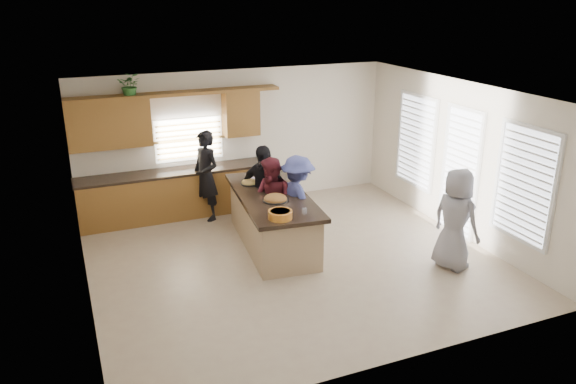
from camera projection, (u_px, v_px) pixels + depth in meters
name	position (u px, v px, depth m)	size (l,w,h in m)	color
floor	(293.00, 260.00, 9.42)	(6.50, 6.50, 0.00)	#BBA98B
room_shell	(294.00, 151.00, 8.78)	(6.52, 6.02, 2.81)	silver
back_cabinetry	(170.00, 173.00, 10.96)	(4.08, 0.66, 2.46)	olive
right_wall_glazing	(462.00, 164.00, 10.02)	(0.06, 4.00, 2.25)	white
island	(273.00, 221.00, 9.85)	(1.42, 2.80, 0.95)	tan
platter_front	(275.00, 199.00, 9.38)	(0.44, 0.44, 0.18)	black
platter_mid	(280.00, 187.00, 9.97)	(0.38, 0.38, 0.15)	black
platter_back	(250.00, 183.00, 10.18)	(0.33, 0.33, 0.13)	black
salad_bowl	(280.00, 214.00, 8.63)	(0.38, 0.38, 0.13)	orange
clear_cup	(304.00, 211.00, 8.81)	(0.08, 0.08, 0.09)	white
plate_stack	(258.00, 180.00, 10.36)	(0.25, 0.25, 0.04)	#BB9AE0
flower_vase	(263.00, 162.00, 10.78)	(0.14, 0.14, 0.42)	silver
potted_plant	(130.00, 85.00, 10.24)	(0.42, 0.36, 0.47)	#30712D
woman_left_back	(206.00, 176.00, 10.85)	(0.65, 0.42, 1.77)	black
woman_left_mid	(272.00, 203.00, 9.74)	(0.77, 0.60, 1.59)	maroon
woman_left_front	(263.00, 191.00, 10.08)	(1.01, 0.42, 1.72)	black
woman_right_back	(298.00, 201.00, 9.79)	(1.04, 0.60, 1.62)	#3E4587
woman_right_front	(456.00, 219.00, 8.91)	(0.82, 0.53, 1.68)	gray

